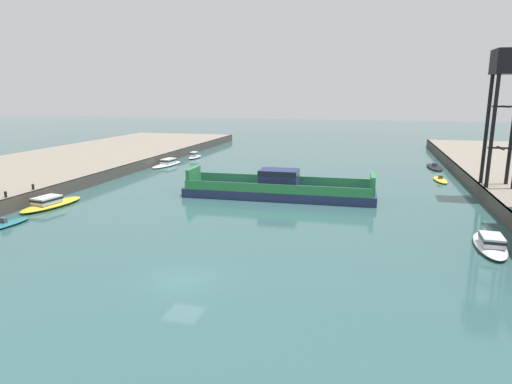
{
  "coord_description": "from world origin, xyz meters",
  "views": [
    {
      "loc": [
        12.19,
        -26.21,
        12.66
      ],
      "look_at": [
        0.0,
        19.98,
        2.0
      ],
      "focal_mm": 30.88,
      "sensor_mm": 36.0,
      "label": 1
    }
  ],
  "objects_px": {
    "moored_boat_near_right": "(50,203)",
    "moored_boat_mid_left": "(434,167)",
    "moored_boat_upstream_a": "(440,180)",
    "crane_tower": "(509,77)",
    "moored_boat_near_left": "(490,243)",
    "chain_ferry": "(279,189)",
    "moored_boat_far_left": "(4,225)",
    "moored_boat_mid_right": "(167,163)",
    "moored_boat_upstream_b": "(195,156)"
  },
  "relations": [
    {
      "from": "moored_boat_mid_left",
      "to": "moored_boat_mid_right",
      "type": "xyz_separation_m",
      "value": [
        -46.39,
        -9.36,
        0.25
      ]
    },
    {
      "from": "moored_boat_far_left",
      "to": "moored_boat_upstream_b",
      "type": "xyz_separation_m",
      "value": [
        -0.04,
        48.16,
        0.29
      ]
    },
    {
      "from": "chain_ferry",
      "to": "moored_boat_mid_right",
      "type": "xyz_separation_m",
      "value": [
        -24.62,
        19.17,
        -0.61
      ]
    },
    {
      "from": "moored_boat_mid_left",
      "to": "moored_boat_upstream_b",
      "type": "relative_size",
      "value": 1.57
    },
    {
      "from": "moored_boat_mid_right",
      "to": "moored_boat_far_left",
      "type": "bearing_deg",
      "value": -88.09
    },
    {
      "from": "chain_ferry",
      "to": "moored_boat_upstream_b",
      "type": "distance_m",
      "value": 37.15
    },
    {
      "from": "moored_boat_mid_right",
      "to": "moored_boat_near_left",
      "type": "bearing_deg",
      "value": -36.14
    },
    {
      "from": "moored_boat_near_right",
      "to": "moored_boat_far_left",
      "type": "distance_m",
      "value": 7.67
    },
    {
      "from": "moored_boat_mid_left",
      "to": "moored_boat_far_left",
      "type": "bearing_deg",
      "value": -133.33
    },
    {
      "from": "moored_boat_near_left",
      "to": "moored_boat_mid_left",
      "type": "xyz_separation_m",
      "value": [
        0.76,
        42.69,
        -0.28
      ]
    },
    {
      "from": "moored_boat_near_left",
      "to": "crane_tower",
      "type": "relative_size",
      "value": 0.47
    },
    {
      "from": "moored_boat_near_left",
      "to": "moored_boat_far_left",
      "type": "bearing_deg",
      "value": -173.39
    },
    {
      "from": "moored_boat_near_left",
      "to": "moored_boat_mid_left",
      "type": "relative_size",
      "value": 0.95
    },
    {
      "from": "moored_boat_upstream_a",
      "to": "crane_tower",
      "type": "relative_size",
      "value": 0.35
    },
    {
      "from": "moored_boat_upstream_a",
      "to": "moored_boat_mid_right",
      "type": "bearing_deg",
      "value": 176.32
    },
    {
      "from": "moored_boat_near_left",
      "to": "moored_boat_near_right",
      "type": "bearing_deg",
      "value": 176.87
    },
    {
      "from": "chain_ferry",
      "to": "moored_boat_upstream_a",
      "type": "bearing_deg",
      "value": 37.53
    },
    {
      "from": "chain_ferry",
      "to": "moored_boat_mid_left",
      "type": "xyz_separation_m",
      "value": [
        21.77,
        28.53,
        -0.86
      ]
    },
    {
      "from": "moored_boat_near_right",
      "to": "moored_boat_upstream_a",
      "type": "xyz_separation_m",
      "value": [
        45.36,
        27.91,
        -0.29
      ]
    },
    {
      "from": "moored_boat_near_left",
      "to": "moored_boat_mid_right",
      "type": "bearing_deg",
      "value": 143.86
    },
    {
      "from": "chain_ferry",
      "to": "moored_boat_far_left",
      "type": "bearing_deg",
      "value": -140.42
    },
    {
      "from": "moored_boat_mid_left",
      "to": "moored_boat_far_left",
      "type": "height_order",
      "value": "moored_boat_far_left"
    },
    {
      "from": "moored_boat_near_right",
      "to": "moored_boat_mid_right",
      "type": "bearing_deg",
      "value": 90.72
    },
    {
      "from": "moored_boat_far_left",
      "to": "moored_boat_upstream_a",
      "type": "distance_m",
      "value": 56.91
    },
    {
      "from": "crane_tower",
      "to": "moored_boat_mid_right",
      "type": "bearing_deg",
      "value": 165.11
    },
    {
      "from": "moored_boat_mid_left",
      "to": "moored_boat_mid_right",
      "type": "relative_size",
      "value": 0.92
    },
    {
      "from": "moored_boat_mid_right",
      "to": "moored_boat_upstream_a",
      "type": "bearing_deg",
      "value": -3.68
    },
    {
      "from": "moored_boat_near_right",
      "to": "moored_boat_near_left",
      "type": "bearing_deg",
      "value": -3.13
    },
    {
      "from": "moored_boat_mid_left",
      "to": "crane_tower",
      "type": "relative_size",
      "value": 0.49
    },
    {
      "from": "moored_boat_far_left",
      "to": "crane_tower",
      "type": "bearing_deg",
      "value": 26.88
    },
    {
      "from": "chain_ferry",
      "to": "moored_boat_near_left",
      "type": "height_order",
      "value": "chain_ferry"
    },
    {
      "from": "moored_boat_mid_left",
      "to": "moored_boat_upstream_a",
      "type": "height_order",
      "value": "moored_boat_mid_left"
    },
    {
      "from": "moored_boat_near_left",
      "to": "crane_tower",
      "type": "bearing_deg",
      "value": 75.92
    },
    {
      "from": "moored_boat_mid_right",
      "to": "moored_boat_upstream_b",
      "type": "xyz_separation_m",
      "value": [
        1.24,
        9.69,
        0.05
      ]
    },
    {
      "from": "chain_ferry",
      "to": "moored_boat_near_right",
      "type": "height_order",
      "value": "chain_ferry"
    },
    {
      "from": "moored_boat_upstream_a",
      "to": "moored_boat_near_right",
      "type": "bearing_deg",
      "value": -148.39
    },
    {
      "from": "moored_boat_near_left",
      "to": "moored_boat_mid_left",
      "type": "distance_m",
      "value": 42.69
    },
    {
      "from": "moored_boat_mid_left",
      "to": "crane_tower",
      "type": "bearing_deg",
      "value": -79.51
    },
    {
      "from": "moored_boat_near_right",
      "to": "moored_boat_mid_left",
      "type": "distance_m",
      "value": 61.1
    },
    {
      "from": "moored_boat_mid_right",
      "to": "moored_boat_upstream_b",
      "type": "height_order",
      "value": "moored_boat_upstream_b"
    },
    {
      "from": "chain_ferry",
      "to": "moored_boat_upstream_a",
      "type": "xyz_separation_m",
      "value": [
        21.13,
        16.23,
        -0.87
      ]
    },
    {
      "from": "chain_ferry",
      "to": "moored_boat_upstream_b",
      "type": "bearing_deg",
      "value": 129.0
    },
    {
      "from": "moored_boat_near_right",
      "to": "moored_boat_upstream_a",
      "type": "relative_size",
      "value": 1.54
    },
    {
      "from": "moored_boat_near_right",
      "to": "moored_boat_upstream_b",
      "type": "xyz_separation_m",
      "value": [
        0.85,
        40.55,
        0.01
      ]
    },
    {
      "from": "moored_boat_far_left",
      "to": "moored_boat_upstream_a",
      "type": "height_order",
      "value": "moored_boat_far_left"
    },
    {
      "from": "moored_boat_upstream_b",
      "to": "moored_boat_mid_left",
      "type": "bearing_deg",
      "value": -0.43
    },
    {
      "from": "moored_boat_near_right",
      "to": "moored_boat_mid_left",
      "type": "bearing_deg",
      "value": 41.16
    },
    {
      "from": "moored_boat_mid_right",
      "to": "crane_tower",
      "type": "relative_size",
      "value": 0.54
    },
    {
      "from": "moored_boat_upstream_b",
      "to": "crane_tower",
      "type": "relative_size",
      "value": 0.31
    },
    {
      "from": "moored_boat_near_left",
      "to": "moored_boat_mid_right",
      "type": "distance_m",
      "value": 56.51
    }
  ]
}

